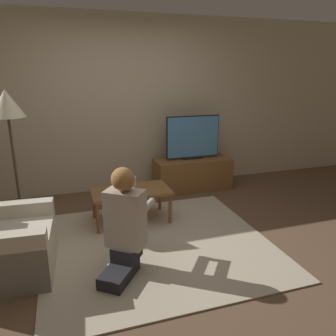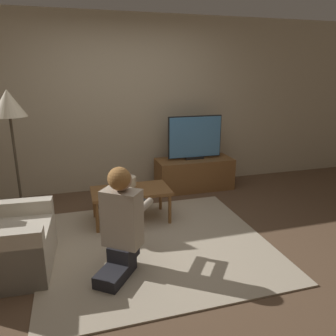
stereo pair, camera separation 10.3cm
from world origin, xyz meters
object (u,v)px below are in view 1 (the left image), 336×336
(tv, at_px, (193,137))
(floor_lamp, at_px, (7,112))
(coffee_table, at_px, (131,193))
(table_lamp, at_px, (129,183))
(person_kneeling, at_px, (125,221))

(tv, relative_size, floor_lamp, 0.53)
(coffee_table, relative_size, floor_lamp, 0.59)
(tv, bearing_deg, table_lamp, -142.38)
(floor_lamp, height_order, table_lamp, floor_lamp)
(floor_lamp, bearing_deg, person_kneeling, -52.90)
(tv, height_order, coffee_table, tv)
(coffee_table, xyz_separation_m, floor_lamp, (-1.28, 0.32, 0.99))
(coffee_table, distance_m, table_lamp, 0.15)
(tv, relative_size, coffee_table, 0.90)
(tv, xyz_separation_m, table_lamp, (-1.19, -0.92, -0.30))
(tv, relative_size, table_lamp, 4.72)
(person_kneeling, distance_m, table_lamp, 1.03)
(coffee_table, distance_m, person_kneeling, 1.07)
(floor_lamp, bearing_deg, tv, 13.18)
(floor_lamp, bearing_deg, table_lamp, -15.34)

